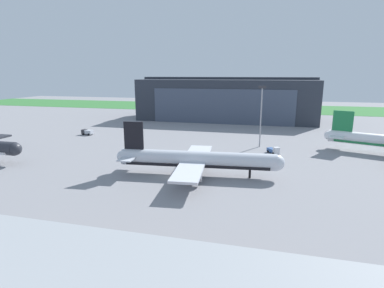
% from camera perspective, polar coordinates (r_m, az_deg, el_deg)
% --- Properties ---
extents(ground_plane, '(440.00, 440.00, 0.00)m').
position_cam_1_polar(ground_plane, '(73.99, -4.42, -5.94)').
color(ground_plane, gray).
extents(grass_field_strip, '(440.00, 56.00, 0.08)m').
position_cam_1_polar(grass_field_strip, '(223.15, 8.29, 6.72)').
color(grass_field_strip, '#377838').
rests_on(grass_field_strip, ground_plane).
extents(maintenance_hangar, '(89.55, 34.76, 22.09)m').
position_cam_1_polar(maintenance_hangar, '(165.40, 6.47, 8.28)').
color(maintenance_hangar, '#2D333D').
rests_on(maintenance_hangar, ground_plane).
extents(airliner_near_right, '(40.10, 30.99, 12.69)m').
position_cam_1_polar(airliner_near_right, '(73.11, 0.96, -3.00)').
color(airliner_near_right, silver).
rests_on(airliner_near_right, ground_plane).
extents(ops_van, '(4.55, 2.89, 2.13)m').
position_cam_1_polar(ops_van, '(129.16, -18.89, 2.14)').
color(ops_van, '#2D2D33').
rests_on(ops_van, ground_plane).
extents(stair_truck, '(3.96, 4.85, 2.32)m').
position_cam_1_polar(stair_truck, '(96.69, 14.95, -1.15)').
color(stair_truck, silver).
rests_on(stair_truck, ground_plane).
extents(apron_light_mast, '(2.40, 0.50, 20.05)m').
position_cam_1_polar(apron_light_mast, '(103.07, 12.73, 5.84)').
color(apron_light_mast, '#99999E').
rests_on(apron_light_mast, ground_plane).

